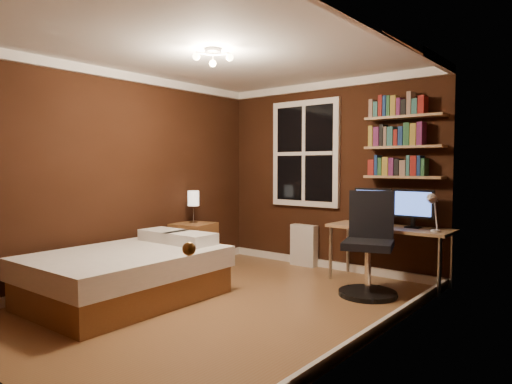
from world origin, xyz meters
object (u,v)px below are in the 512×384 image
Objects in this scene: desk_lamp at (434,212)px; office_chair at (369,254)px; bed at (128,274)px; monitor_right at (413,209)px; monitor_left at (373,206)px; nightstand at (194,246)px; bedside_lamp at (193,207)px; desk at (389,232)px; radiator at (304,245)px.

office_chair is (-0.54, -0.41, -0.46)m from desk_lamp.
monitor_right is at bearing 47.78° from bed.
nightstand is at bearing -155.44° from monitor_left.
office_chair reaches higher than bedside_lamp.
desk is (2.36, 0.90, -0.22)m from bedside_lamp.
radiator is at bearing 169.51° from desk_lamp.
desk reaches higher than nightstand.
bed reaches higher than nightstand.
desk is 0.64m from desk_lamp.
desk_lamp is (2.91, 0.73, 0.06)m from bedside_lamp.
nightstand is 1.08× the size of radiator.
desk_lamp is at bearing -37.76° from monitor_right.
monitor_right is at bearing 0.00° from monitor_left.
office_chair is at bearing 42.21° from bed.
desk_lamp reaches higher than desk.
monitor_right is at bearing 20.33° from bedside_lamp.
bedside_lamp is 0.39× the size of office_chair.
monitor_left is 1.00× the size of monitor_right.
nightstand is 3.06m from desk_lamp.
monitor_right reaches higher than desk.
bed is 1.35× the size of desk.
nightstand is at bearing -134.68° from radiator.
radiator is 1.66m from monitor_right.
nightstand is 1.39× the size of desk_lamp.
monitor_left is at bearing 163.66° from desk.
office_chair is (2.38, 0.32, 0.13)m from nightstand.
monitor_left is 0.83m from office_chair.
nightstand is 0.43× the size of desk.
desk_lamp is at bearing 14.13° from bedside_lamp.
radiator is (1.06, 1.08, -0.55)m from bedside_lamp.
office_chair reaches higher than bed.
monitor_left and monitor_right have the same top height.
bedside_lamp is 2.78m from monitor_right.
office_chair is (0.02, -0.58, -0.17)m from desk.
desk_lamp is at bearing 40.95° from bed.
nightstand is 1.31× the size of monitor_right.
desk_lamp is 0.82m from office_chair.
bedside_lamp is at bearing -134.68° from radiator.
bed is at bearing -123.25° from monitor_left.
bedside_lamp is 0.93× the size of monitor_right.
radiator is 0.51× the size of office_chair.
desk_lamp reaches higher than bed.
radiator is 1.35m from desk.
radiator is at bearing 174.13° from monitor_left.
desk is 0.60m from office_chair.
monitor_right and desk_lamp have the same top height.
desk_lamp reaches higher than nightstand.
bed is 3.27m from desk_lamp.
monitor_left is at bearing -5.87° from radiator.
monitor_right reaches higher than bed.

